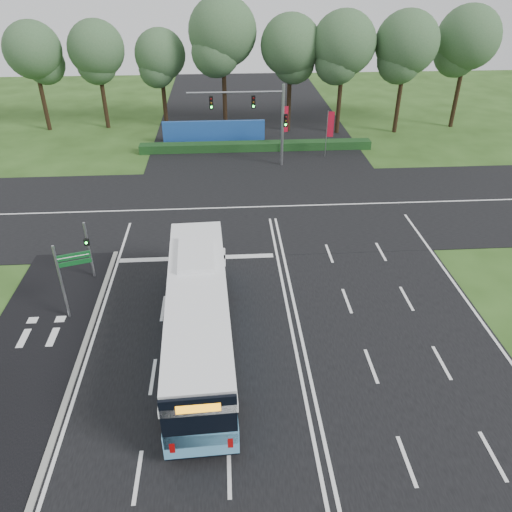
{
  "coord_description": "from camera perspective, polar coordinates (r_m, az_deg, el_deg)",
  "views": [
    {
      "loc": [
        -3.09,
        -21.45,
        16.2
      ],
      "look_at": [
        -1.52,
        2.0,
        1.88
      ],
      "focal_mm": 35.0,
      "sensor_mm": 36.0,
      "label": 1
    }
  ],
  "objects": [
    {
      "name": "hedge",
      "position": [
        48.69,
        0.02,
        12.43
      ],
      "size": [
        22.0,
        1.2,
        0.8
      ],
      "primitive_type": "cube",
      "color": "black",
      "rests_on": "ground"
    },
    {
      "name": "road_main",
      "position": [
        27.04,
        3.51,
        -5.45
      ],
      "size": [
        20.0,
        120.0,
        0.04
      ],
      "primitive_type": "cube",
      "color": "black",
      "rests_on": "ground"
    },
    {
      "name": "bike_path",
      "position": [
        26.28,
        -24.24,
        -9.98
      ],
      "size": [
        5.0,
        18.0,
        0.06
      ],
      "primitive_type": "cube",
      "color": "black",
      "rests_on": "ground"
    },
    {
      "name": "eucalyptus_row",
      "position": [
        53.31,
        1.56,
        23.16
      ],
      "size": [
        49.2,
        9.47,
        12.96
      ],
      "color": "black",
      "rests_on": "ground"
    },
    {
      "name": "traffic_light_gantry",
      "position": [
        43.63,
        0.67,
        16.03
      ],
      "size": [
        8.41,
        0.28,
        7.0
      ],
      "color": "gray",
      "rests_on": "ground"
    },
    {
      "name": "kerb_strip",
      "position": [
        25.5,
        -19.13,
        -10.04
      ],
      "size": [
        0.25,
        18.0,
        0.12
      ],
      "primitive_type": "cube",
      "color": "gray",
      "rests_on": "ground"
    },
    {
      "name": "road_cross",
      "position": [
        37.28,
        1.31,
        5.64
      ],
      "size": [
        120.0,
        14.0,
        0.05
      ],
      "primitive_type": "cube",
      "color": "black",
      "rests_on": "ground"
    },
    {
      "name": "blue_hoarding",
      "position": [
        50.76,
        -4.83,
        13.95
      ],
      "size": [
        10.0,
        0.3,
        2.2
      ],
      "primitive_type": "cube",
      "color": "#1C499A",
      "rests_on": "ground"
    },
    {
      "name": "banner_flag_right",
      "position": [
        46.78,
        8.41,
        14.39
      ],
      "size": [
        0.63,
        0.09,
        4.26
      ],
      "rotation": [
        0.0,
        0.0,
        -0.05
      ],
      "color": "gray",
      "rests_on": "ground"
    },
    {
      "name": "city_bus",
      "position": [
        23.26,
        -6.57,
        -6.85
      ],
      "size": [
        3.25,
        13.18,
        3.76
      ],
      "rotation": [
        0.0,
        0.0,
        0.04
      ],
      "color": "#5BA5D3",
      "rests_on": "ground"
    },
    {
      "name": "banner_flag_mid",
      "position": [
        47.49,
        3.21,
        15.03
      ],
      "size": [
        0.65,
        0.14,
        4.41
      ],
      "rotation": [
        0.0,
        0.0,
        0.15
      ],
      "color": "gray",
      "rests_on": "ground"
    },
    {
      "name": "pedestrian_signal",
      "position": [
        29.63,
        -18.58,
        0.82
      ],
      "size": [
        0.31,
        0.42,
        3.56
      ],
      "rotation": [
        0.0,
        0.0,
        0.15
      ],
      "color": "gray",
      "rests_on": "ground"
    },
    {
      "name": "street_sign",
      "position": [
        26.34,
        -20.8,
        -1.8
      ],
      "size": [
        1.61,
        0.56,
        4.29
      ],
      "rotation": [
        0.0,
        0.0,
        0.29
      ],
      "color": "gray",
      "rests_on": "ground"
    },
    {
      "name": "ground",
      "position": [
        27.06,
        3.51,
        -5.49
      ],
      "size": [
        120.0,
        120.0,
        0.0
      ],
      "primitive_type": "plane",
      "color": "#284517",
      "rests_on": "ground"
    }
  ]
}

